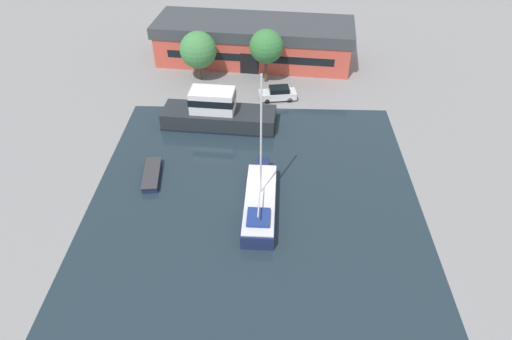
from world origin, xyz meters
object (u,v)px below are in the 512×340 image
object	(u,v)px
quay_tree_near_building	(266,47)
sailboat_moored	(260,201)
motor_cruiser	(217,113)
parked_car	(278,93)
quay_tree_by_water	(198,50)
small_dinghy	(152,175)
warehouse_building	(254,41)

from	to	relation	value
quay_tree_near_building	sailboat_moored	xyz separation A→B (m)	(-0.07, -23.10, -3.85)
quay_tree_near_building	motor_cruiser	bearing A→B (deg)	-116.27
quay_tree_near_building	parked_car	distance (m)	6.08
quay_tree_by_water	sailboat_moored	xyz separation A→B (m)	(8.20, -23.40, -3.15)
quay_tree_by_water	sailboat_moored	size ratio (longest dim) A/B	0.50
quay_tree_by_water	motor_cruiser	bearing A→B (deg)	-72.71
quay_tree_near_building	motor_cruiser	xyz separation A→B (m)	(-5.01, -10.16, -3.11)
quay_tree_by_water	small_dinghy	bearing A→B (deg)	-95.65
parked_car	motor_cruiser	bearing A→B (deg)	122.26
parked_car	motor_cruiser	xyz separation A→B (m)	(-6.50, -5.63, 0.67)
parked_car	small_dinghy	xyz separation A→B (m)	(-11.70, -14.87, -0.49)
quay_tree_near_building	motor_cruiser	distance (m)	11.75
quay_tree_near_building	quay_tree_by_water	world-z (taller)	quay_tree_near_building
sailboat_moored	motor_cruiser	size ratio (longest dim) A/B	1.00
warehouse_building	quay_tree_near_building	xyz separation A→B (m)	(1.73, -6.17, 1.93)
quay_tree_by_water	quay_tree_near_building	bearing A→B (deg)	-2.07
small_dinghy	quay_tree_by_water	bearing A→B (deg)	-102.07
quay_tree_near_building	sailboat_moored	world-z (taller)	sailboat_moored
warehouse_building	sailboat_moored	world-z (taller)	sailboat_moored
motor_cruiser	parked_car	bearing A→B (deg)	-44.52
quay_tree_near_building	motor_cruiser	size ratio (longest dim) A/B	0.54
quay_tree_near_building	small_dinghy	size ratio (longest dim) A/B	1.40
motor_cruiser	small_dinghy	bearing A→B (deg)	155.17
quay_tree_near_building	small_dinghy	distance (m)	22.33
sailboat_moored	motor_cruiser	world-z (taller)	sailboat_moored
motor_cruiser	small_dinghy	distance (m)	10.66
motor_cruiser	sailboat_moored	bearing A→B (deg)	-154.53
warehouse_building	motor_cruiser	bearing A→B (deg)	-95.66
sailboat_moored	motor_cruiser	distance (m)	13.88
sailboat_moored	quay_tree_by_water	bearing A→B (deg)	110.70
warehouse_building	parked_car	world-z (taller)	warehouse_building
warehouse_building	small_dinghy	world-z (taller)	warehouse_building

